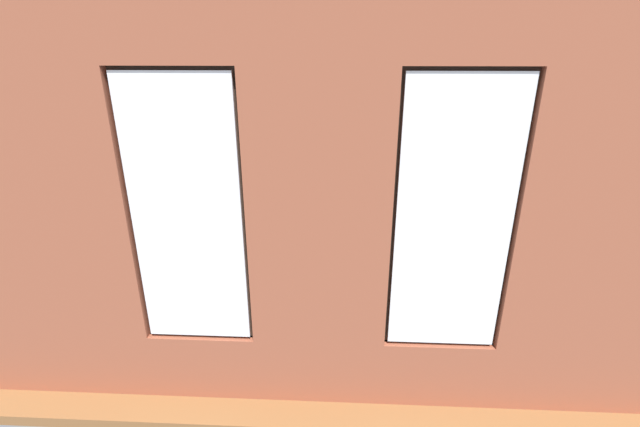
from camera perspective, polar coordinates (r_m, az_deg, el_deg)
The scene contains 17 objects.
ground_plane at distance 6.33m, azimuth 1.07°, elevation -6.97°, with size 7.28×5.91×0.10m, color brown.
brick_wall_with_windows at distance 3.24m, azimuth -0.20°, elevation 0.06°, with size 6.68×0.30×3.54m.
white_wall_right at distance 6.50m, azimuth -29.56°, elevation 8.13°, with size 0.10×4.91×3.54m, color white.
couch_by_window at distance 4.50m, azimuth -0.69°, elevation -14.17°, with size 2.00×0.87×0.80m.
couch_left at distance 6.78m, azimuth 24.06°, elevation -3.38°, with size 0.99×1.85×0.80m.
coffee_table at distance 6.07m, azimuth -2.01°, elevation -3.71°, with size 1.32×0.81×0.44m.
cup_ceramic at distance 6.14m, azimuth -3.48°, elevation -2.42°, with size 0.08×0.08×0.10m, color #4C4C51.
candle_jar at distance 5.96m, azimuth -5.92°, elevation -3.12°, with size 0.08×0.08×0.12m, color #B7333D.
table_plant_small at distance 6.12m, azimuth 1.47°, elevation -2.01°, with size 0.10×0.10×0.17m.
remote_silver at distance 6.04m, azimuth -2.02°, elevation -3.16°, with size 0.05×0.17×0.02m, color #B2B2B7.
media_console at distance 7.08m, azimuth -23.82°, elevation -2.77°, with size 1.10×0.42×0.56m, color black.
tv_flatscreen at distance 6.88m, azimuth -24.56°, elevation 1.95°, with size 0.97×0.20×0.67m.
papasan_chair at distance 7.88m, azimuth 1.41°, elevation 2.71°, with size 1.15×1.15×0.71m.
potted_plant_beside_window_right at distance 4.50m, azimuth -16.06°, elevation -11.25°, with size 0.87×0.74×1.12m.
potted_plant_corner_far_left at distance 5.08m, azimuth 34.42°, elevation -12.48°, with size 0.77×0.76×1.15m.
potted_plant_between_couches at distance 4.50m, azimuth 18.38°, elevation -9.90°, with size 0.66×0.66×1.05m.
potted_plant_corner_near_left at distance 8.35m, azimuth 21.09°, elevation 2.70°, with size 0.48×0.48×0.81m.
Camera 1 is at (-0.16, 5.59, 2.92)m, focal length 24.00 mm.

